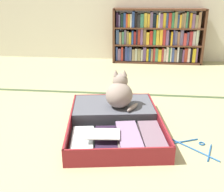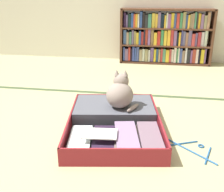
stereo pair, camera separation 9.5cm
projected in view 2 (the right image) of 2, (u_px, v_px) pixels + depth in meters
The scene contains 6 objects.
ground_plane at pixel (89, 140), 1.82m from camera, with size 10.00×10.00×0.00m, color tan.
tatami_border at pixel (111, 93), 2.67m from camera, with size 4.80×0.05×0.00m.
bookshelf at pixel (165, 37), 3.70m from camera, with size 1.23×0.24×0.74m.
open_suitcase at pixel (115, 121), 1.99m from camera, with size 0.77×0.96×0.12m.
black_cat at pixel (120, 93), 2.03m from camera, with size 0.26×0.23×0.28m.
clothes_hanger at pixel (195, 149), 1.71m from camera, with size 0.28×0.26×0.01m.
Camera 2 is at (0.41, -1.55, 0.93)m, focal length 43.43 mm.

